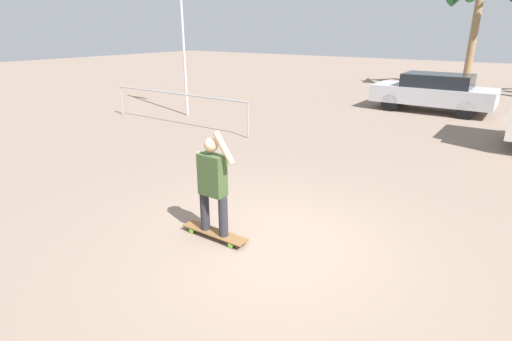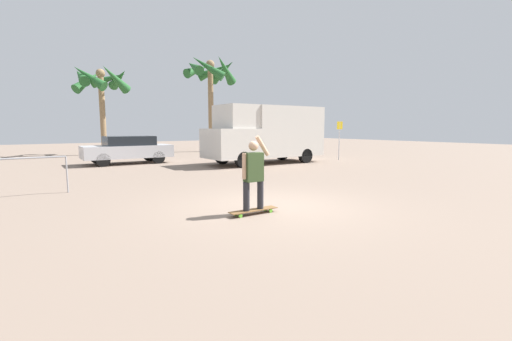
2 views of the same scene
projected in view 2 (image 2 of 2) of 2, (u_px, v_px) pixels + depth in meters
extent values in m
plane|color=gray|center=(274.00, 206.00, 8.20)|extent=(80.00, 80.00, 0.00)
cube|color=brown|center=(253.00, 210.00, 7.45)|extent=(1.14, 0.24, 0.02)
cylinder|color=#66C633|center=(241.00, 216.00, 7.15)|extent=(0.08, 0.03, 0.08)
cylinder|color=#66C633|center=(236.00, 214.00, 7.32)|extent=(0.08, 0.03, 0.08)
cylinder|color=#66C633|center=(271.00, 211.00, 7.59)|extent=(0.08, 0.03, 0.08)
cylinder|color=#66C633|center=(265.00, 209.00, 7.75)|extent=(0.08, 0.03, 0.08)
cylinder|color=#28282D|center=(246.00, 197.00, 7.31)|extent=(0.14, 0.14, 0.62)
cylinder|color=#28282D|center=(260.00, 195.00, 7.51)|extent=(0.14, 0.14, 0.62)
cube|color=#384C28|center=(253.00, 167.00, 7.33)|extent=(0.40, 0.22, 0.62)
sphere|color=tan|center=(253.00, 146.00, 7.27)|extent=(0.21, 0.21, 0.21)
cylinder|color=tan|center=(244.00, 166.00, 7.20)|extent=(0.09, 0.09, 0.55)
cylinder|color=tan|center=(262.00, 146.00, 7.40)|extent=(0.36, 0.09, 0.46)
cylinder|color=black|center=(243.00, 160.00, 16.07)|extent=(0.76, 0.28, 0.76)
cylinder|color=black|center=(222.00, 157.00, 17.73)|extent=(0.76, 0.28, 0.76)
cylinder|color=black|center=(305.00, 156.00, 18.26)|extent=(0.76, 0.28, 0.76)
cylinder|color=black|center=(282.00, 153.00, 19.91)|extent=(0.76, 0.28, 0.76)
cube|color=silver|center=(230.00, 143.00, 16.75)|extent=(2.23, 2.29, 1.45)
cube|color=black|center=(222.00, 138.00, 16.47)|extent=(0.04, 1.95, 0.72)
cube|color=silver|center=(281.00, 131.00, 18.45)|extent=(4.14, 2.29, 2.59)
cube|color=silver|center=(236.00, 117.00, 16.78)|extent=(1.56, 2.11, 1.15)
cylinder|color=black|center=(103.00, 160.00, 16.44)|extent=(0.66, 0.22, 0.66)
cylinder|color=black|center=(97.00, 158.00, 17.77)|extent=(0.66, 0.22, 0.66)
cylinder|color=black|center=(158.00, 157.00, 17.94)|extent=(0.66, 0.22, 0.66)
cylinder|color=black|center=(149.00, 155.00, 19.27)|extent=(0.66, 0.22, 0.66)
cube|color=#BCBCC1|center=(128.00, 151.00, 17.82)|extent=(4.36, 1.83, 0.63)
cube|color=black|center=(129.00, 141.00, 17.81)|extent=(2.40, 1.61, 0.48)
cylinder|color=#8E704C|center=(211.00, 109.00, 26.75)|extent=(0.41, 0.41, 6.71)
sphere|color=#8E704C|center=(210.00, 64.00, 26.33)|extent=(0.66, 0.66, 0.66)
cone|color=#235B28|center=(223.00, 71.00, 27.34)|extent=(1.36, 2.76, 1.89)
cone|color=#235B28|center=(214.00, 71.00, 27.66)|extent=(2.56, 2.30, 1.62)
cone|color=#235B28|center=(198.00, 70.00, 27.10)|extent=(2.80, 1.69, 1.62)
cone|color=#235B28|center=(194.00, 67.00, 25.75)|extent=(1.01, 2.78, 1.62)
cone|color=#235B28|center=(208.00, 67.00, 25.08)|extent=(2.57, 2.06, 2.04)
cone|color=#235B28|center=(225.00, 70.00, 25.88)|extent=(2.53, 2.00, 2.17)
cylinder|color=#8E704C|center=(103.00, 115.00, 23.35)|extent=(0.37, 0.37, 5.51)
sphere|color=#8E704C|center=(100.00, 73.00, 23.01)|extent=(0.59, 0.59, 0.59)
cone|color=#235B28|center=(119.00, 78.00, 23.84)|extent=(1.01, 2.60, 1.42)
cone|color=#235B28|center=(109.00, 79.00, 24.25)|extent=(2.46, 2.04, 1.30)
cone|color=#235B28|center=(88.00, 81.00, 23.56)|extent=(2.40, 1.84, 1.95)
cone|color=#235B28|center=(81.00, 76.00, 22.30)|extent=(0.86, 2.56, 1.57)
cone|color=#235B28|center=(89.00, 77.00, 21.87)|extent=(2.22, 2.18, 1.88)
cone|color=#235B28|center=(115.00, 78.00, 22.64)|extent=(2.37, 1.99, 1.86)
cylinder|color=#B7B7BC|center=(339.00, 141.00, 19.72)|extent=(0.06, 0.06, 2.22)
cube|color=gold|center=(340.00, 125.00, 19.60)|extent=(0.44, 0.02, 0.44)
cylinder|color=#99999E|center=(67.00, 175.00, 9.88)|extent=(0.04, 0.04, 1.05)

